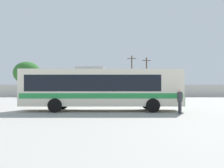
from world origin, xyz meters
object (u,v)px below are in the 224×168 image
object	(u,v)px
parked_car_second_white	(62,93)
roadside_tree_midleft	(76,78)
roadside_tree_midright	(136,80)
parked_car_third_white	(97,93)
utility_pole_near	(146,76)
utility_pole_far	(131,75)
parked_car_leftmost_white	(32,94)
parked_car_rightmost_black	(135,93)
roadside_tree_left	(26,73)
attendant_by_bus_door	(179,100)
coach_bus_cream_green	(99,87)

from	to	relation	value
parked_car_second_white	roadside_tree_midleft	size ratio (longest dim) A/B	0.76
roadside_tree_midright	parked_car_third_white	bearing A→B (deg)	-136.83
parked_car_third_white	utility_pole_near	distance (m)	11.92
utility_pole_near	parked_car_third_white	bearing A→B (deg)	-146.64
roadside_tree_midleft	utility_pole_far	bearing A→B (deg)	-13.67
roadside_tree_midright	parked_car_leftmost_white	bearing A→B (deg)	-157.57
parked_car_rightmost_black	utility_pole_near	distance (m)	8.65
roadside_tree_left	roadside_tree_midright	bearing A→B (deg)	-7.05
roadside_tree_midleft	roadside_tree_midright	size ratio (longest dim) A/B	1.16
parked_car_third_white	attendant_by_bus_door	bearing A→B (deg)	-73.23
roadside_tree_midright	parked_car_second_white	bearing A→B (deg)	-150.62
attendant_by_bus_door	coach_bus_cream_green	bearing A→B (deg)	159.50
parked_car_second_white	parked_car_rightmost_black	xyz separation A→B (m)	(12.59, -0.44, -0.01)
parked_car_second_white	utility_pole_far	size ratio (longest dim) A/B	0.50
parked_car_second_white	parked_car_rightmost_black	distance (m)	12.60
parked_car_rightmost_black	roadside_tree_midleft	xyz separation A→B (m)	(-11.90, 11.14, 3.19)
attendant_by_bus_door	roadside_tree_midleft	distance (m)	36.37
parked_car_third_white	coach_bus_cream_green	bearing A→B (deg)	-85.99
utility_pole_far	roadside_tree_midleft	bearing A→B (deg)	166.33
attendant_by_bus_door	parked_car_leftmost_white	xyz separation A→B (m)	(-18.55, 23.16, -0.23)
roadside_tree_midright	utility_pole_near	bearing A→B (deg)	-20.57
utility_pole_near	attendant_by_bus_door	bearing A→B (deg)	-94.47
utility_pole_far	utility_pole_near	bearing A→B (deg)	-16.52
roadside_tree_left	roadside_tree_midleft	distance (m)	11.02
parked_car_leftmost_white	roadside_tree_left	size ratio (longest dim) A/B	0.55
roadside_tree_left	parked_car_rightmost_black	bearing A→B (deg)	-25.82
parked_car_leftmost_white	roadside_tree_left	bearing A→B (deg)	115.10
roadside_tree_left	parked_car_third_white	bearing A→B (deg)	-31.44
parked_car_second_white	roadside_tree_midright	distance (m)	15.86
attendant_by_bus_door	parked_car_rightmost_black	distance (m)	22.85
parked_car_rightmost_black	roadside_tree_midright	size ratio (longest dim) A/B	0.88
parked_car_leftmost_white	coach_bus_cream_green	bearing A→B (deg)	-58.55
attendant_by_bus_door	roadside_tree_midright	distance (m)	31.05
coach_bus_cream_green	parked_car_rightmost_black	bearing A→B (deg)	76.53
attendant_by_bus_door	roadside_tree_midright	world-z (taller)	roadside_tree_midright
attendant_by_bus_door	utility_pole_far	size ratio (longest dim) A/B	0.21
parked_car_leftmost_white	parked_car_second_white	distance (m)	5.24
attendant_by_bus_door	roadside_tree_midleft	bearing A→B (deg)	110.36
coach_bus_cream_green	roadside_tree_midleft	xyz separation A→B (m)	(-6.93, 31.86, 2.11)
parked_car_third_white	roadside_tree_midleft	distance (m)	11.88
coach_bus_cream_green	parked_car_second_white	distance (m)	22.52
parked_car_leftmost_white	parked_car_rightmost_black	bearing A→B (deg)	-1.02
roadside_tree_midright	coach_bus_cream_green	bearing A→B (deg)	-101.76
parked_car_second_white	roadside_tree_midright	world-z (taller)	roadside_tree_midright
utility_pole_far	roadside_tree_midleft	size ratio (longest dim) A/B	1.51
parked_car_rightmost_black	utility_pole_near	world-z (taller)	utility_pole_near
attendant_by_bus_door	utility_pole_near	bearing A→B (deg)	85.53
roadside_tree_left	roadside_tree_midright	distance (m)	24.14
parked_car_third_white	roadside_tree_left	world-z (taller)	roadside_tree_left
roadside_tree_midleft	roadside_tree_midright	xyz separation A→B (m)	(12.93, -3.03, -0.57)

